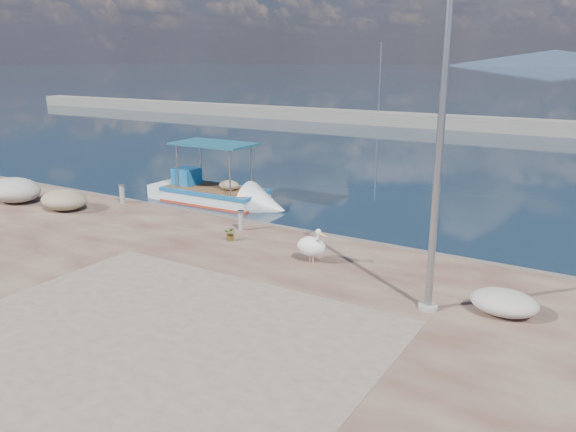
{
  "coord_description": "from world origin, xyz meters",
  "views": [
    {
      "loc": [
        8.68,
        -10.45,
        5.95
      ],
      "look_at": [
        0.0,
        3.8,
        1.3
      ],
      "focal_mm": 35.0,
      "sensor_mm": 36.0,
      "label": 1
    }
  ],
  "objects_px": {
    "boat_left": "(214,197)",
    "bollard_near": "(241,219)",
    "pelican": "(312,246)",
    "lamp_post": "(438,165)"
  },
  "relations": [
    {
      "from": "boat_left",
      "to": "bollard_near",
      "type": "xyz_separation_m",
      "value": [
        4.41,
        -4.1,
        0.63
      ]
    },
    {
      "from": "boat_left",
      "to": "bollard_near",
      "type": "height_order",
      "value": "boat_left"
    },
    {
      "from": "pelican",
      "to": "lamp_post",
      "type": "distance_m",
      "value": 4.8
    },
    {
      "from": "boat_left",
      "to": "pelican",
      "type": "relative_size",
      "value": 5.74
    },
    {
      "from": "pelican",
      "to": "lamp_post",
      "type": "xyz_separation_m",
      "value": [
        3.7,
        -1.22,
        2.8
      ]
    },
    {
      "from": "bollard_near",
      "to": "lamp_post",
      "type": "bearing_deg",
      "value": -20.75
    },
    {
      "from": "boat_left",
      "to": "pelican",
      "type": "height_order",
      "value": "boat_left"
    },
    {
      "from": "boat_left",
      "to": "lamp_post",
      "type": "bearing_deg",
      "value": -31.37
    },
    {
      "from": "lamp_post",
      "to": "bollard_near",
      "type": "xyz_separation_m",
      "value": [
        -7.24,
        2.74,
        -2.94
      ]
    },
    {
      "from": "bollard_near",
      "to": "boat_left",
      "type": "bearing_deg",
      "value": 137.11
    }
  ]
}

